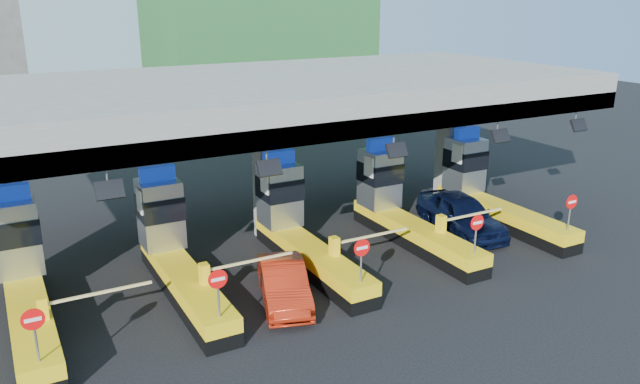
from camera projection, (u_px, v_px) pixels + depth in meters
name	position (u px, v px, depth m)	size (l,w,h in m)	color
ground	(300.00, 260.00, 25.14)	(120.00, 120.00, 0.00)	black
toll_canopy	(267.00, 99.00, 25.70)	(28.00, 12.09, 7.00)	slate
toll_lane_far_left	(23.00, 277.00, 20.40)	(4.43, 8.00, 4.16)	black
toll_lane_left	(173.00, 249.00, 22.68)	(4.43, 8.00, 4.16)	black
toll_lane_center	(296.00, 226.00, 24.96)	(4.43, 8.00, 4.16)	black
toll_lane_right	(399.00, 206.00, 27.23)	(4.43, 8.00, 4.16)	black
toll_lane_far_right	(485.00, 190.00, 29.51)	(4.43, 8.00, 4.16)	black
van	(461.00, 214.00, 27.77)	(2.11, 5.24, 1.78)	black
red_car	(284.00, 284.00, 21.51)	(1.50, 4.30, 1.42)	#A31F0C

